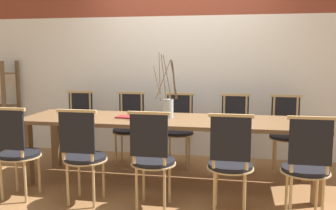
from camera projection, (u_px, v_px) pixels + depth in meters
ground_plane at (168, 183)px, 4.18m from camera, size 16.00×16.00×0.00m
wall_rear at (185, 42)px, 5.18m from camera, size 12.00×0.06×3.20m
dining_table at (168, 126)px, 4.09m from camera, size 3.22×0.86×0.73m
chair_near_leftend at (16, 149)px, 3.67m from camera, size 0.42×0.42×0.94m
chair_near_left at (83, 153)px, 3.55m from camera, size 0.42×0.42×0.94m
chair_near_center at (152, 156)px, 3.42m from camera, size 0.42×0.42×0.94m
chair_near_right at (230, 160)px, 3.29m from camera, size 0.42×0.42×0.94m
chair_near_rightend at (307, 164)px, 3.17m from camera, size 0.42×0.42×0.94m
chair_far_leftend at (77, 123)px, 5.06m from camera, size 0.42×0.42×0.94m
chair_far_left at (129, 125)px, 4.93m from camera, size 0.42×0.42×0.94m
chair_far_center at (179, 127)px, 4.81m from camera, size 0.42×0.42×0.94m
chair_far_right at (235, 129)px, 4.68m from camera, size 0.42×0.42×0.94m
chair_far_rightend at (286, 131)px, 4.56m from camera, size 0.42×0.42×0.94m
vase_centerpiece at (168, 106)px, 4.12m from camera, size 0.28×0.33×0.72m
book_stack at (125, 117)px, 4.15m from camera, size 0.19×0.17×0.02m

